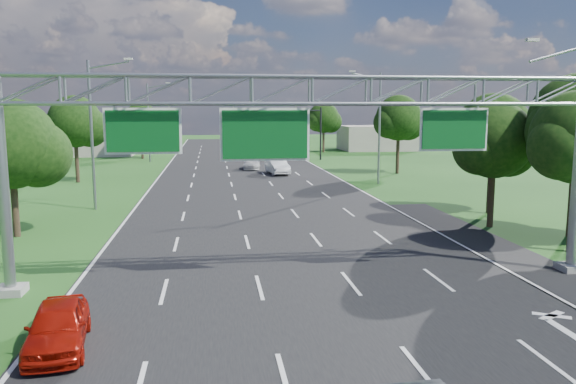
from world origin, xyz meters
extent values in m
plane|color=#1A4314|center=(0.00, 30.00, 0.00)|extent=(220.00, 220.00, 0.00)
cube|color=black|center=(0.00, 30.00, 0.00)|extent=(18.00, 180.00, 0.02)
cube|color=black|center=(10.20, 14.00, 0.00)|extent=(3.00, 30.00, 0.02)
cube|color=gray|center=(11.50, 12.00, 0.15)|extent=(1.00, 1.00, 0.30)
cube|color=gray|center=(-11.00, 12.00, 0.15)|extent=(1.00, 1.00, 0.30)
cylinder|color=gray|center=(-11.00, 12.00, 4.00)|extent=(0.40, 0.40, 8.00)
cylinder|color=gray|center=(10.30, 12.00, 9.00)|extent=(2.54, 0.12, 0.79)
cube|color=beige|center=(9.10, 12.00, 9.50)|extent=(0.50, 0.22, 0.12)
cube|color=white|center=(-6.00, 11.98, 6.00)|extent=(2.80, 0.05, 1.70)
cube|color=#094D1B|center=(-6.00, 11.92, 6.00)|extent=(2.62, 0.05, 1.52)
cube|color=white|center=(-1.50, 11.98, 5.85)|extent=(3.40, 0.05, 2.00)
cube|color=#094D1B|center=(-1.50, 11.92, 5.85)|extent=(3.22, 0.05, 1.82)
cube|color=white|center=(6.00, 11.98, 6.00)|extent=(2.80, 0.05, 1.70)
cube|color=#094D1B|center=(6.00, 11.92, 6.00)|extent=(2.62, 0.05, 1.52)
cylinder|color=black|center=(11.00, 65.00, 3.50)|extent=(0.24, 0.24, 7.00)
cylinder|color=black|center=(5.00, 65.00, 6.60)|extent=(12.00, 0.18, 0.18)
imported|color=black|center=(-1.00, 65.00, 6.05)|extent=(0.18, 0.22, 1.10)
imported|color=black|center=(4.00, 65.00, 6.05)|extent=(0.18, 0.22, 1.10)
imported|color=black|center=(9.00, 65.00, 6.05)|extent=(0.18, 0.22, 1.10)
cylinder|color=gray|center=(-11.50, 30.00, 5.00)|extent=(0.20, 0.20, 10.00)
cylinder|color=gray|center=(-10.20, 30.00, 9.70)|extent=(2.78, 0.12, 0.60)
cube|color=beige|center=(-8.90, 30.00, 10.10)|extent=(0.55, 0.22, 0.12)
cylinder|color=gray|center=(-11.50, 65.00, 5.00)|extent=(0.20, 0.20, 10.00)
cylinder|color=gray|center=(-10.20, 65.00, 9.70)|extent=(2.78, 0.12, 0.60)
cube|color=beige|center=(-8.90, 65.00, 10.10)|extent=(0.55, 0.22, 0.12)
cylinder|color=gray|center=(11.50, 40.00, 5.00)|extent=(0.20, 0.20, 10.00)
cylinder|color=gray|center=(10.20, 40.00, 9.70)|extent=(2.78, 0.12, 0.60)
cube|color=beige|center=(8.90, 40.00, 10.10)|extent=(0.55, 0.22, 0.12)
cylinder|color=#2D2116|center=(13.50, 15.00, 1.87)|extent=(0.36, 0.36, 3.74)
sphere|color=black|center=(12.51, 14.70, 5.06)|extent=(3.08, 3.08, 3.08)
cylinder|color=#2D2116|center=(15.50, 18.00, 2.09)|extent=(0.36, 0.36, 4.18)
sphere|color=black|center=(14.38, 17.70, 5.68)|extent=(3.50, 3.50, 3.50)
cylinder|color=#2D2116|center=(12.50, 21.00, 1.65)|extent=(0.36, 0.36, 3.30)
sphere|color=black|center=(12.50, 21.00, 5.06)|extent=(4.40, 4.40, 4.40)
sphere|color=black|center=(13.60, 21.40, 4.51)|extent=(3.30, 3.30, 3.30)
sphere|color=black|center=(11.51, 20.70, 4.62)|extent=(3.08, 3.08, 3.08)
cylinder|color=#2D2116|center=(14.50, 25.00, 1.76)|extent=(0.36, 0.36, 3.52)
sphere|color=black|center=(14.50, 25.00, 5.44)|extent=(4.80, 4.80, 4.80)
sphere|color=black|center=(15.70, 25.40, 4.84)|extent=(3.60, 3.60, 3.60)
sphere|color=black|center=(13.42, 24.70, 4.96)|extent=(3.36, 3.36, 3.36)
cylinder|color=#2D2116|center=(-14.00, 22.00, 1.54)|extent=(0.36, 0.36, 3.08)
sphere|color=black|center=(-14.00, 22.00, 5.00)|extent=(4.80, 4.80, 4.80)
sphere|color=black|center=(-12.80, 22.40, 4.40)|extent=(3.60, 3.60, 3.60)
cylinder|color=#2D2116|center=(-16.00, 45.00, 1.87)|extent=(0.36, 0.36, 3.74)
sphere|color=black|center=(-16.00, 45.00, 5.66)|extent=(4.80, 4.80, 4.80)
sphere|color=black|center=(-14.80, 45.40, 5.06)|extent=(3.60, 3.60, 3.60)
sphere|color=black|center=(-17.08, 44.70, 5.18)|extent=(3.36, 3.36, 3.36)
cylinder|color=#2D2116|center=(-13.00, 70.00, 1.65)|extent=(0.36, 0.36, 3.30)
sphere|color=black|center=(-13.00, 70.00, 5.22)|extent=(4.80, 4.80, 4.80)
sphere|color=black|center=(-11.80, 70.40, 4.62)|extent=(3.60, 3.60, 3.60)
sphere|color=black|center=(-14.08, 69.70, 4.74)|extent=(3.36, 3.36, 3.36)
cylinder|color=#2D2116|center=(16.00, 48.00, 1.98)|extent=(0.36, 0.36, 3.96)
sphere|color=black|center=(16.00, 48.00, 5.88)|extent=(4.80, 4.80, 4.80)
sphere|color=black|center=(17.20, 48.40, 5.28)|extent=(3.60, 3.60, 3.60)
sphere|color=black|center=(14.92, 47.70, 5.40)|extent=(3.36, 3.36, 3.36)
cylinder|color=#2D2116|center=(14.00, 78.00, 1.76)|extent=(0.36, 0.36, 3.52)
sphere|color=black|center=(14.00, 78.00, 5.44)|extent=(4.80, 4.80, 4.80)
sphere|color=black|center=(15.20, 78.40, 4.84)|extent=(3.60, 3.60, 3.60)
sphere|color=black|center=(12.92, 77.70, 4.96)|extent=(3.36, 3.36, 3.36)
cube|color=#A49989|center=(-22.00, 78.00, 2.50)|extent=(14.00, 10.00, 5.00)
cube|color=#A49989|center=(24.00, 82.00, 2.00)|extent=(12.00, 9.00, 4.00)
imported|color=#9E1207|center=(-7.97, 6.76, 0.68)|extent=(2.10, 4.15, 1.35)
imported|color=beige|center=(0.98, 54.55, 0.65)|extent=(2.24, 4.62, 1.30)
imported|color=black|center=(2.77, 68.25, 0.63)|extent=(2.46, 4.70, 1.26)
imported|color=silver|center=(3.29, 49.23, 0.82)|extent=(2.32, 5.16, 1.64)
cube|color=white|center=(8.00, 78.03, 1.60)|extent=(2.76, 5.96, 2.90)
cube|color=silver|center=(8.00, 73.97, 1.06)|extent=(2.38, 2.29, 2.13)
cylinder|color=black|center=(6.94, 74.16, 0.48)|extent=(0.34, 0.97, 0.97)
cylinder|color=black|center=(9.06, 74.16, 0.48)|extent=(0.34, 0.97, 0.97)
cylinder|color=black|center=(6.94, 79.96, 0.48)|extent=(0.34, 0.97, 0.97)
cylinder|color=black|center=(9.06, 79.96, 0.48)|extent=(0.34, 0.97, 0.97)
camera|label=1|loc=(-3.50, -9.23, 6.81)|focal=35.00mm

